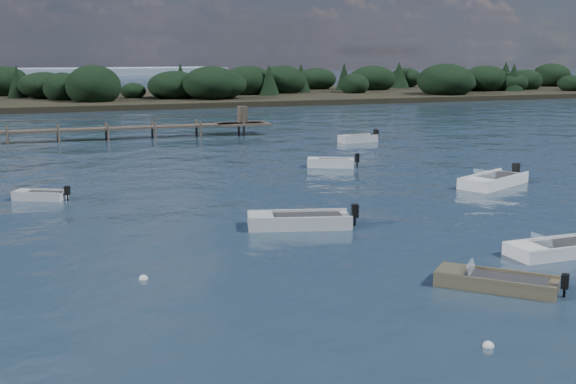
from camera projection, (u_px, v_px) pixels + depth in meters
name	position (u px, v px, depth m)	size (l,w,h in m)	color
ground	(177.00, 124.00, 80.14)	(400.00, 400.00, 0.00)	#172737
dinghy_mid_white_b	(493.00, 183.00, 43.40)	(5.53, 4.03, 1.39)	white
dinghy_mid_white_a	(560.00, 251.00, 28.76)	(4.76, 1.70, 1.11)	white
tender_far_white	(331.00, 164.00, 50.40)	(3.61, 2.52, 1.24)	white
tender_far_grey	(40.00, 197.00, 39.37)	(3.05, 2.25, 1.00)	#B5BABC
dinghy_near_olive	(496.00, 284.00, 24.67)	(3.87, 3.87, 1.05)	#696046
tender_far_grey_b	(358.00, 140.00, 64.09)	(3.91, 1.81, 1.32)	#B5BABC
dinghy_mid_grey	(299.00, 223.00, 33.23)	(5.21, 2.94, 1.29)	#B5BABC
buoy_a	(488.00, 346.00, 19.81)	(0.32, 0.32, 0.32)	silver
buoy_c	(143.00, 279.00, 25.65)	(0.32, 0.32, 0.32)	silver
far_headland	(273.00, 86.00, 125.05)	(190.00, 40.00, 5.80)	black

